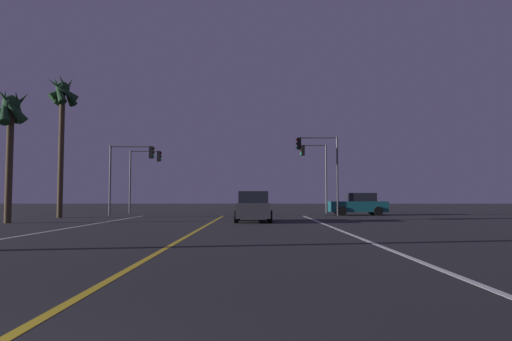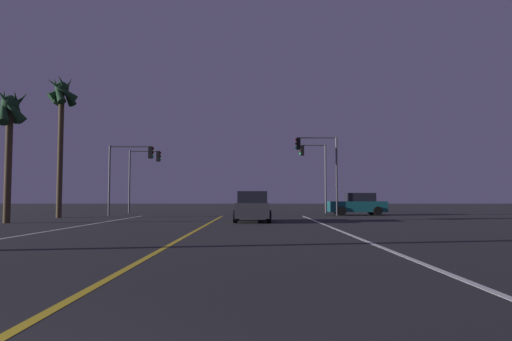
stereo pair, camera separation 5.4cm
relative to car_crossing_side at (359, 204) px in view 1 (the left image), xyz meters
The scene contains 10 objects.
lane_edge_right 21.06m from the car_crossing_side, 101.98° to the right, with size 0.16×38.27×0.01m, color silver.
lane_center_divider 23.02m from the car_crossing_side, 116.52° to the right, with size 0.16×38.27×0.01m, color gold.
car_crossing_side is the anchor object (origin of this frame).
car_ahead_far 12.43m from the car_crossing_side, 130.07° to the right, with size 2.02×4.30×1.70m.
traffic_light_near_right 4.86m from the car_crossing_side, 163.44° to the right, with size 3.18×0.36×5.90m.
traffic_light_near_left 17.47m from the car_crossing_side, behind, with size 3.39×0.36×5.23m.
traffic_light_far_right 6.38m from the car_crossing_side, 121.27° to the left, with size 2.33×0.36×5.96m.
traffic_light_far_left 18.36m from the car_crossing_side, 165.42° to the left, with size 2.80×0.36×5.44m.
palm_tree_left_mid 24.21m from the car_crossing_side, 152.85° to the right, with size 2.03×1.93×7.41m.
palm_tree_left_far 22.61m from the car_crossing_side, 168.49° to the right, with size 2.20×2.09×9.74m.
Camera 1 is at (2.42, -1.71, 1.36)m, focal length 32.38 mm.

